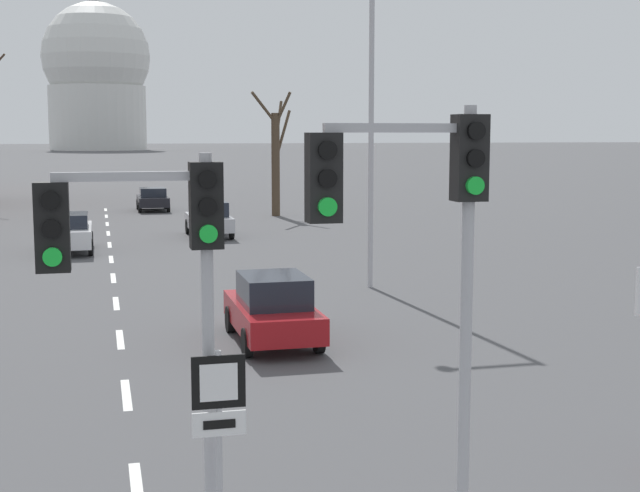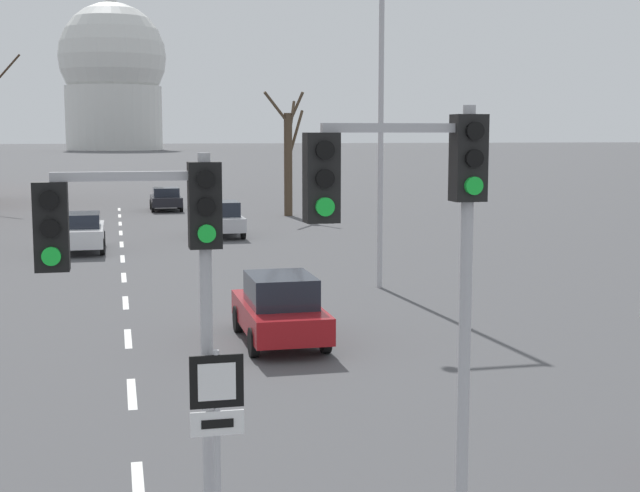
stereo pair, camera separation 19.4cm
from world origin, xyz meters
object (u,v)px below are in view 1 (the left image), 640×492
Objects in this scene: traffic_signal_near_right at (420,216)px; sedan_near_right at (69,232)px; sedan_mid_centre at (209,219)px; street_lamp_right at (360,91)px; traffic_signal_centre_tall at (153,254)px; sedan_far_left at (273,309)px; route_sign_post at (219,417)px; sedan_near_left at (153,199)px.

traffic_signal_near_right is 1.10× the size of sedan_near_right.
sedan_near_right is 7.23m from sedan_mid_centre.
street_lamp_right is 2.18× the size of sedan_near_right.
traffic_signal_centre_tall is 1.13× the size of sedan_far_left.
traffic_signal_centre_tall reaches higher than sedan_mid_centre.
route_sign_post is 0.56× the size of sedan_mid_centre.
sedan_mid_centre reaches higher than sedan_near_right.
route_sign_post is 27.29m from sedan_near_right.
traffic_signal_centre_tall is 0.90× the size of traffic_signal_near_right.
sedan_mid_centre is at bearing 100.82° from street_lamp_right.
street_lamp_right is 15.85m from sedan_mid_centre.
route_sign_post is 0.59× the size of sedan_far_left.
traffic_signal_centre_tall is 0.45× the size of street_lamp_right.
route_sign_post is (-2.21, 0.34, -2.22)m from traffic_signal_near_right.
street_lamp_right reaches higher than sedan_far_left.
route_sign_post reaches higher than sedan_mid_centre.
street_lamp_right is at bearing 66.12° from traffic_signal_centre_tall.
route_sign_post is at bearing -22.10° from traffic_signal_centre_tall.
route_sign_post is at bearing -104.27° from sedan_far_left.
sedan_mid_centre is at bearing 83.31° from route_sign_post.
street_lamp_right is 9.19m from sedan_far_left.
sedan_far_left is (-3.95, -6.47, -5.21)m from street_lamp_right.
route_sign_post is at bearing 171.37° from traffic_signal_near_right.
traffic_signal_centre_tall reaches higher than sedan_near_left.
traffic_signal_centre_tall is 0.99× the size of sedan_near_right.
traffic_signal_centre_tall is 31.22m from sedan_mid_centre.
traffic_signal_centre_tall reaches higher than sedan_near_right.
traffic_signal_near_right is at bearing -92.62° from sedan_mid_centre.
traffic_signal_centre_tall is at bearing 168.12° from traffic_signal_near_right.
street_lamp_right reaches higher than sedan_mid_centre.
traffic_signal_near_right is 1.27× the size of sedan_far_left.
sedan_near_left is 0.91× the size of sedan_mid_centre.
sedan_far_left is (2.52, 9.90, -0.81)m from route_sign_post.
sedan_mid_centre is (1.68, -14.48, 0.10)m from sedan_near_left.
sedan_near_right is at bearing 93.75° from traffic_signal_centre_tall.
traffic_signal_near_right reaches higher than traffic_signal_centre_tall.
route_sign_post reaches higher than sedan_far_left.
traffic_signal_near_right is at bearing -80.43° from sedan_near_right.
traffic_signal_near_right is 28.06m from sedan_near_right.
traffic_signal_centre_tall is at bearing -97.96° from sedan_mid_centre.
street_lamp_right is (6.46, 16.36, 4.40)m from route_sign_post.
sedan_near_right is (-4.64, 27.50, -3.02)m from traffic_signal_near_right.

